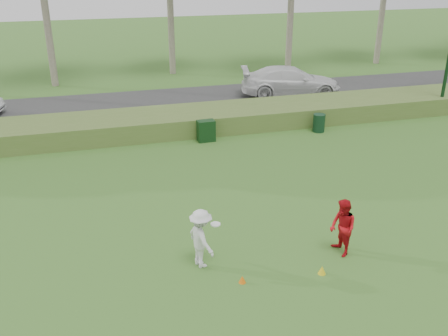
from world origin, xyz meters
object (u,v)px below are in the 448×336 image
object	(u,v)px
player_red	(343,228)
cone_orange	(242,279)
cone_yellow	(322,270)
car_right	(291,81)
trash_bin	(319,123)
utility_cabinet	(206,131)
player_white	(201,238)

from	to	relation	value
player_red	cone_orange	distance (m)	3.23
cone_yellow	car_right	size ratio (longest dim) A/B	0.04
player_red	car_right	bearing A→B (deg)	159.30
trash_bin	cone_yellow	bearing A→B (deg)	-115.25
cone_orange	trash_bin	xyz separation A→B (m)	(7.18, 10.45, 0.33)
utility_cabinet	car_right	size ratio (longest dim) A/B	0.17
cone_orange	car_right	distance (m)	18.87
cone_yellow	utility_cabinet	xyz separation A→B (m)	(-0.48, 10.84, 0.37)
cone_orange	player_red	bearing A→B (deg)	10.17
player_white	trash_bin	size ratio (longest dim) A/B	1.96
cone_orange	cone_yellow	xyz separation A→B (m)	(2.15, -0.21, 0.02)
player_white	trash_bin	world-z (taller)	player_white
player_white	cone_orange	bearing A→B (deg)	-158.90
player_red	trash_bin	bearing A→B (deg)	154.88
player_white	trash_bin	bearing A→B (deg)	-57.12
trash_bin	player_white	bearing A→B (deg)	-130.46
player_red	car_right	xyz separation A→B (m)	(5.31, 16.32, 0.08)
player_white	trash_bin	xyz separation A→B (m)	(8.01, 9.39, -0.41)
car_right	utility_cabinet	bearing A→B (deg)	146.20
cone_orange	trash_bin	distance (m)	12.69
cone_orange	car_right	world-z (taller)	car_right
cone_yellow	car_right	world-z (taller)	car_right
player_white	cone_yellow	distance (m)	3.32
player_white	cone_orange	world-z (taller)	player_white
cone_orange	player_white	bearing A→B (deg)	127.76
cone_orange	utility_cabinet	world-z (taller)	utility_cabinet
utility_cabinet	trash_bin	bearing A→B (deg)	-4.80
player_white	utility_cabinet	size ratio (longest dim) A/B	1.72
player_red	player_white	bearing A→B (deg)	-100.09
cone_orange	cone_yellow	world-z (taller)	cone_yellow
cone_yellow	player_red	bearing A→B (deg)	39.03
trash_bin	car_right	world-z (taller)	car_right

